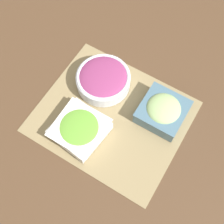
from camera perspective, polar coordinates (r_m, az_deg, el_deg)
ground_plane at (r=1.01m, az=-0.00°, el=-0.82°), size 3.00×3.00×0.00m
placemat at (r=1.01m, az=-0.00°, el=-0.77°), size 0.46×0.40×0.00m
lettuce_bowl at (r=0.97m, az=-5.96°, el=-3.09°), size 0.16×0.16×0.05m
cucumber_bowl at (r=0.99m, az=9.28°, el=0.23°), size 0.14×0.14×0.07m
onion_bowl at (r=1.03m, az=-1.62°, el=6.10°), size 0.18×0.18×0.06m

